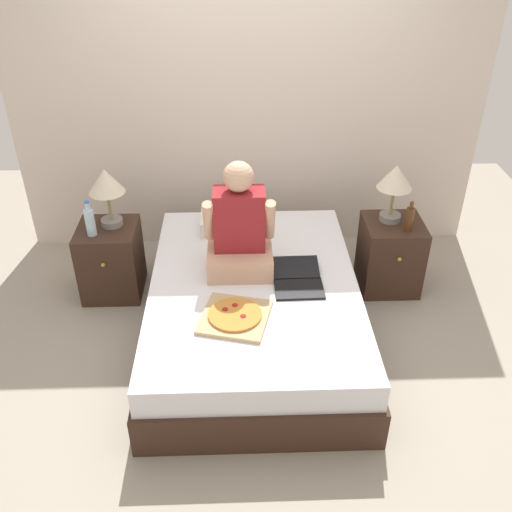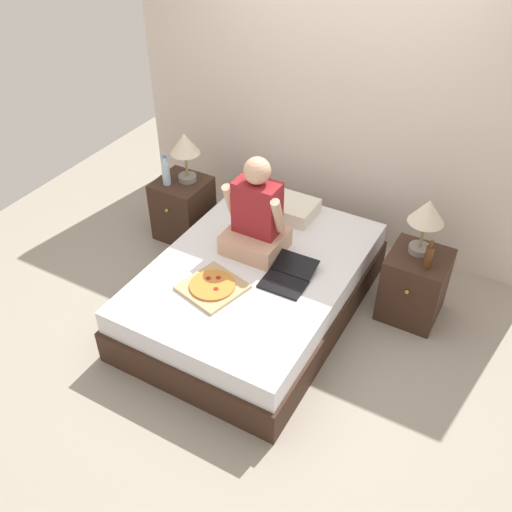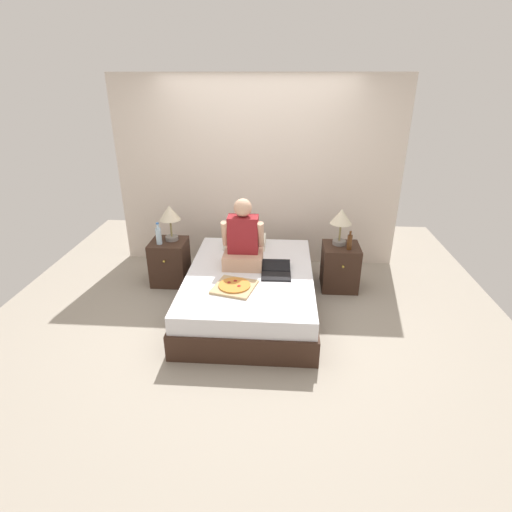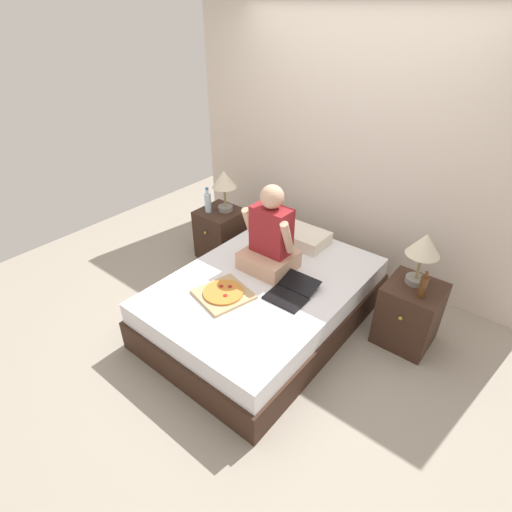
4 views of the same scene
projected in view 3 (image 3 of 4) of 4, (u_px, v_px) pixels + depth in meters
The scene contains 13 objects.
ground_plane at pixel (250, 308), 4.63m from camera, with size 5.80×5.80×0.00m, color #9E9384.
wall_back at pixel (258, 174), 5.36m from camera, with size 3.80×0.12×2.50m, color beige.
bed at pixel (250, 290), 4.54m from camera, with size 1.43×2.03×0.46m.
nightstand_left at pixel (170, 262), 5.11m from camera, with size 0.44×0.47×0.56m.
lamp_on_left_nightstand at pixel (170, 215), 4.90m from camera, with size 0.26×0.26×0.45m.
water_bottle at pixel (159, 236), 4.87m from camera, with size 0.07×0.07×0.28m.
nightstand_right at pixel (340, 267), 4.97m from camera, with size 0.44×0.47×0.56m.
lamp_on_right_nightstand at pixel (341, 219), 4.77m from camera, with size 0.26×0.26×0.45m.
beer_bottle at pixel (350, 242), 4.72m from camera, with size 0.06×0.06×0.23m.
pillow at pixel (245, 242), 5.09m from camera, with size 0.52×0.34×0.12m, color silver.
person_seated at pixel (243, 241), 4.49m from camera, with size 0.47×0.40×0.78m.
laptop at pixel (276, 272), 4.38m from camera, with size 0.32×0.42×0.07m.
pizza_box at pixel (234, 286), 4.09m from camera, with size 0.49×0.49×0.05m.
Camera 3 is at (0.34, -3.96, 2.46)m, focal length 28.00 mm.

